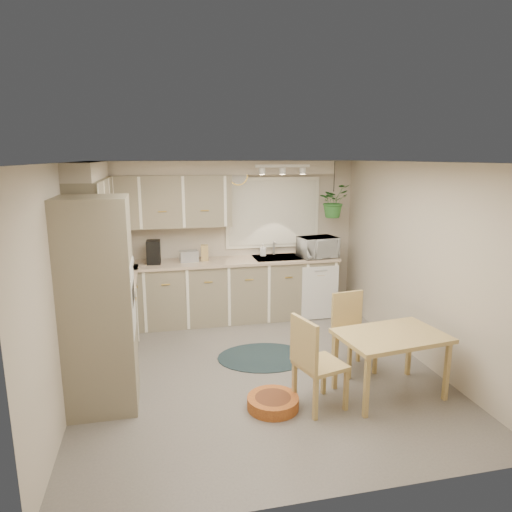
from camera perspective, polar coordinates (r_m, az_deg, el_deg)
The scene contains 35 objects.
floor at distance 5.51m, azimuth 0.33°, elevation -14.18°, with size 4.20×4.20×0.00m, color slate.
ceiling at distance 4.93m, azimuth 0.36°, elevation 11.63°, with size 4.20×4.20×0.00m, color white.
wall_back at distance 7.11m, azimuth -3.42°, elevation 2.09°, with size 4.00×0.04×2.40m, color #B6A996.
wall_front at distance 3.18m, azimuth 8.94°, elevation -11.14°, with size 4.00×0.04×2.40m, color #B6A996.
wall_left at distance 5.05m, azimuth -22.40°, elevation -3.06°, with size 0.04×4.20×2.40m, color #B6A996.
wall_right at distance 5.86m, azimuth 19.79°, elevation -0.84°, with size 0.04×4.20×2.40m, color #B6A996.
base_cab_left at distance 6.06m, azimuth -17.63°, elevation -7.65°, with size 0.60×1.85×0.90m, color gray.
base_cab_back at distance 6.97m, azimuth -4.58°, elevation -4.49°, with size 3.60×0.60×0.90m, color gray.
counter_left at distance 5.92m, azimuth -17.83°, elevation -3.36°, with size 0.64×1.89×0.04m, color #BFA88C.
counter_back at distance 6.83m, azimuth -4.64°, elevation -0.74°, with size 3.64×0.64×0.04m, color #BFA88C.
oven_stack at distance 4.69m, azimuth -19.07°, elevation -5.87°, with size 0.65×0.65×2.10m, color gray.
wall_oven_face at distance 4.66m, azimuth -15.15°, elevation -5.73°, with size 0.02×0.56×0.58m, color silver.
upper_cab_left at distance 5.89m, azimuth -19.62°, elevation 5.43°, with size 0.35×2.00×0.75m, color gray.
upper_cab_back at distance 6.76m, azimuth -11.70°, elevation 6.69°, with size 2.00×0.35×0.75m, color gray.
soffit_left at distance 5.86m, azimuth -20.20°, elevation 10.02°, with size 0.30×2.00×0.20m, color #B6A996.
soffit_back at distance 6.82m, azimuth -5.03°, elevation 10.93°, with size 3.60×0.30×0.20m, color #B6A996.
cooktop at distance 5.36m, azimuth -18.27°, elevation -4.73°, with size 0.52×0.58×0.02m, color silver.
range_hood at distance 5.25m, azimuth -18.82°, elevation 0.02°, with size 0.40×0.60×0.14m, color silver.
window_blinds at distance 7.16m, azimuth 2.14°, elevation 5.42°, with size 1.40×0.02×1.00m, color silver.
window_frame at distance 7.17m, azimuth 2.11°, elevation 5.43°, with size 1.50×0.02×1.10m, color silver.
sink at distance 7.02m, azimuth 2.64°, elevation -0.52°, with size 0.70×0.48×0.10m, color #AAADB2.
dishwasher_front at distance 7.04m, azimuth 8.00°, elevation -4.60°, with size 0.58×0.01×0.83m, color silver.
track_light_bar at distance 6.61m, azimuth 3.34°, elevation 11.18°, with size 0.80×0.04×0.04m, color silver.
wall_clock at distance 7.00m, azimuth -2.26°, elevation 10.02°, with size 0.30×0.30×0.03m, color #E7BE51.
dining_table at distance 5.09m, azimuth 16.38°, elevation -12.85°, with size 1.07×0.72×0.68m, color tan.
chair_left at distance 4.66m, azimuth 8.08°, elevation -12.97°, with size 0.45×0.45×0.96m, color tan.
chair_back at distance 5.49m, azimuth 12.28°, elevation -9.44°, with size 0.42×0.42×0.90m, color tan.
braided_rug at distance 5.84m, azimuth 1.00°, elevation -12.52°, with size 1.16×0.87×0.01m, color black.
pet_bed at distance 4.78m, azimuth 2.13°, elevation -17.84°, with size 0.52×0.52×0.12m, color #B66424.
microwave at distance 7.07m, azimuth 7.73°, elevation 1.39°, with size 0.57×0.31×0.39m, color silver.
soap_bottle at distance 7.10m, azimuth 0.87°, elevation 0.34°, with size 0.09×0.20×0.09m, color silver.
hanging_plant at distance 7.06m, azimuth 9.64°, elevation 6.35°, with size 0.45×0.50×0.39m, color #2C6729.
coffee_maker at distance 6.74m, azimuth -12.68°, elevation 0.48°, with size 0.19×0.23×0.34m, color black.
toaster at distance 6.80m, azimuth -8.40°, elevation -0.03°, with size 0.27×0.15×0.16m, color #AAADB2.
knife_block at distance 6.84m, azimuth -6.45°, elevation 0.41°, with size 0.11×0.11×0.23m, color tan.
Camera 1 is at (-1.10, -4.81, 2.46)m, focal length 32.00 mm.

